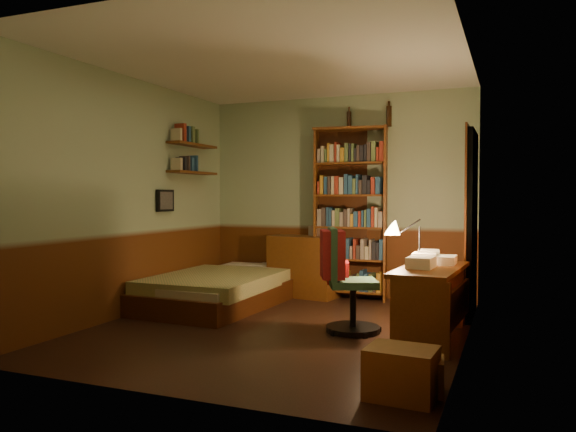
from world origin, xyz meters
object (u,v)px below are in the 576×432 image
at_px(dresser, 304,266).
at_px(desk, 430,303).
at_px(office_chair, 353,281).
at_px(cardboard_box_b, 418,375).
at_px(bed, 224,277).
at_px(desk_lamp, 420,230).
at_px(mini_stereo, 320,231).
at_px(cardboard_box_a, 402,373).
at_px(bookshelf, 350,213).

bearing_deg(dresser, desk, -33.35).
relative_size(office_chair, cardboard_box_b, 3.02).
height_order(bed, cardboard_box_b, bed).
xyz_separation_m(dresser, desk_lamp, (1.67, -1.27, 0.57)).
height_order(desk_lamp, cardboard_box_b, desk_lamp).
bearing_deg(cardboard_box_b, desk_lamp, 98.68).
distance_m(dresser, mini_stereo, 0.50).
distance_m(mini_stereo, desk_lamp, 2.05).
relative_size(dresser, cardboard_box_b, 2.71).
height_order(bed, office_chair, office_chair).
distance_m(office_chair, cardboard_box_a, 1.80).
height_order(mini_stereo, cardboard_box_b, mini_stereo).
xyz_separation_m(desk, desk_lamp, (-0.15, 0.37, 0.64)).
xyz_separation_m(mini_stereo, bookshelf, (0.42, -0.04, 0.24)).
height_order(bed, desk, same).
distance_m(mini_stereo, desk, 2.47).
height_order(desk_lamp, cardboard_box_a, desk_lamp).
bearing_deg(mini_stereo, cardboard_box_b, -43.89).
distance_m(cardboard_box_a, cardboard_box_b, 0.19).
relative_size(dresser, mini_stereo, 3.77).
distance_m(desk, cardboard_box_a, 1.60).
relative_size(bed, bookshelf, 1.02).
bearing_deg(bookshelf, cardboard_box_b, -74.74).
bearing_deg(office_chair, bookshelf, 83.86).
distance_m(bed, desk, 2.65).
relative_size(desk, office_chair, 1.25).
bearing_deg(cardboard_box_b, bookshelf, 113.21).
distance_m(bed, mini_stereo, 1.43).
height_order(dresser, cardboard_box_b, dresser).
xyz_separation_m(dresser, bookshelf, (0.59, 0.08, 0.69)).
xyz_separation_m(desk, office_chair, (-0.72, 0.01, 0.16)).
relative_size(office_chair, cardboard_box_a, 2.26).
xyz_separation_m(desk_lamp, cardboard_box_a, (0.19, -1.96, -0.80)).
relative_size(mini_stereo, desk, 0.19).
distance_m(bookshelf, desk_lamp, 1.73).
height_order(desk, cardboard_box_a, desk).
bearing_deg(bookshelf, desk, -62.42).
bearing_deg(cardboard_box_b, dresser, 122.32).
bearing_deg(office_chair, dresser, 101.30).
bearing_deg(mini_stereo, desk_lamp, -25.81).
xyz_separation_m(bookshelf, office_chair, (0.51, -1.71, -0.59)).
xyz_separation_m(desk, cardboard_box_a, (0.04, -1.59, -0.17)).
height_order(bookshelf, cardboard_box_b, bookshelf).
height_order(dresser, office_chair, office_chair).
xyz_separation_m(bed, desk, (2.53, -0.77, 0.00)).
bearing_deg(cardboard_box_b, cardboard_box_a, -117.37).
relative_size(dresser, desk_lamp, 1.43).
height_order(desk_lamp, office_chair, desk_lamp).
bearing_deg(desk_lamp, mini_stereo, 126.06).
distance_m(bed, office_chair, 1.97).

